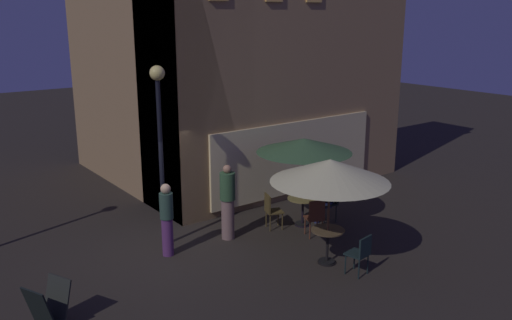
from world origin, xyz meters
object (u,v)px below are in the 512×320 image
patio_umbrella_0 (330,171)px  cafe_chair_0 (361,252)px  cafe_chair_1 (271,208)px  patron_standing_2 (228,202)px  menu_sandwich_board (48,305)px  cafe_chair_3 (330,199)px  cafe_table_1 (303,205)px  patio_umbrella_1 (304,146)px  cafe_table_0 (328,239)px  street_lamp_near_corner (159,121)px  cafe_chair_2 (315,215)px  patron_seated_0 (326,197)px  patron_standing_1 (167,219)px

patio_umbrella_0 → cafe_chair_0: bearing=-80.5°
cafe_chair_1 → patron_standing_2: size_ratio=0.50×
menu_sandwich_board → cafe_chair_3: bearing=-18.0°
menu_sandwich_board → cafe_chair_3: size_ratio=0.86×
cafe_table_1 → patio_umbrella_1: bearing=0.0°
menu_sandwich_board → patio_umbrella_0: (5.63, -1.04, 1.67)m
cafe_table_0 → cafe_chair_3: 2.57m
street_lamp_near_corner → cafe_chair_2: size_ratio=4.33×
patio_umbrella_1 → cafe_chair_3: 1.73m
cafe_table_1 → cafe_chair_2: (-0.29, -0.78, 0.02)m
cafe_table_0 → menu_sandwich_board: bearing=169.5°
cafe_table_1 → patio_umbrella_0: size_ratio=0.31×
cafe_table_0 → cafe_table_1: bearing=62.1°
patio_umbrella_1 → patron_standing_2: 2.37m
menu_sandwich_board → patron_seated_0: (7.32, 0.79, 0.25)m
cafe_chair_2 → cafe_chair_3: (1.08, 0.59, 0.01)m
menu_sandwich_board → cafe_chair_2: size_ratio=0.86×
menu_sandwich_board → patio_umbrella_1: 6.95m
menu_sandwich_board → patron_standing_2: 4.89m
cafe_table_0 → street_lamp_near_corner: bearing=128.3°
menu_sandwich_board → cafe_chair_0: (5.77, -1.88, 0.10)m
cafe_chair_3 → patron_seated_0: patron_seated_0 is taller
menu_sandwich_board → patron_standing_2: patron_standing_2 is taller
patron_standing_2 → patio_umbrella_0: bearing=154.1°
menu_sandwich_board → cafe_chair_2: bearing=-22.2°
street_lamp_near_corner → cafe_table_0: (2.37, -3.01, -2.40)m
patio_umbrella_1 → patron_standing_1: 3.87m
patio_umbrella_1 → cafe_chair_2: (-0.29, -0.78, -1.53)m
cafe_table_0 → patron_standing_2: bearing=111.7°
cafe_chair_3 → patron_seated_0: 0.18m
patio_umbrella_1 → street_lamp_near_corner: bearing=163.4°
patio_umbrella_0 → cafe_chair_3: (1.84, 1.79, -1.52)m
menu_sandwich_board → patio_umbrella_1: bearing=-15.6°
cafe_chair_0 → cafe_chair_2: size_ratio=0.91×
cafe_chair_1 → patron_seated_0: patron_seated_0 is taller
menu_sandwich_board → cafe_table_1: 6.75m
cafe_table_1 → patio_umbrella_1: patio_umbrella_1 is taller
patron_seated_0 → patron_standing_2: (-2.66, 0.60, 0.25)m
street_lamp_near_corner → patron_seated_0: 4.81m
cafe_table_0 → patron_standing_1: 3.57m
cafe_chair_3 → cafe_chair_0: bearing=70.9°
menu_sandwich_board → patron_standing_1: patron_standing_1 is taller
cafe_table_1 → street_lamp_near_corner: bearing=163.4°
cafe_table_0 → cafe_chair_1: (0.24, 2.28, -0.02)m
cafe_table_0 → patio_umbrella_1: 2.72m
cafe_chair_2 → patron_standing_2: (-1.73, 1.22, 0.36)m
street_lamp_near_corner → patron_standing_2: 2.54m
cafe_table_1 → patron_standing_1: (-3.63, 0.47, 0.31)m
cafe_chair_1 → patron_standing_1: 2.85m
cafe_chair_0 → patio_umbrella_1: bearing=-27.4°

